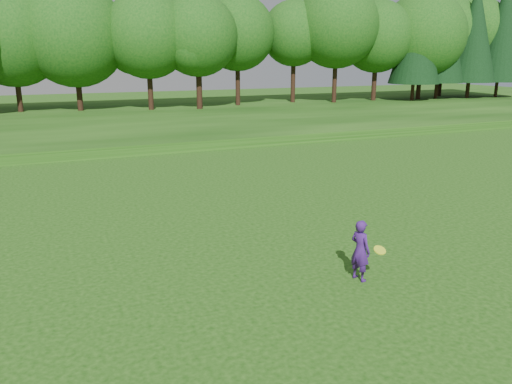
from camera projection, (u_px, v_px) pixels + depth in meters
name	position (u px, v px, depth m)	size (l,w,h in m)	color
ground	(380.00, 308.00, 10.72)	(140.00, 140.00, 0.00)	#15400C
berm	(126.00, 118.00, 40.82)	(130.00, 30.00, 0.60)	#15400C
walking_path	(166.00, 151.00, 28.47)	(130.00, 1.60, 0.04)	gray
treeline	(112.00, 21.00, 42.31)	(104.00, 7.00, 15.00)	#104511
woman	(360.00, 250.00, 11.88)	(0.61, 0.90, 1.51)	#401971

